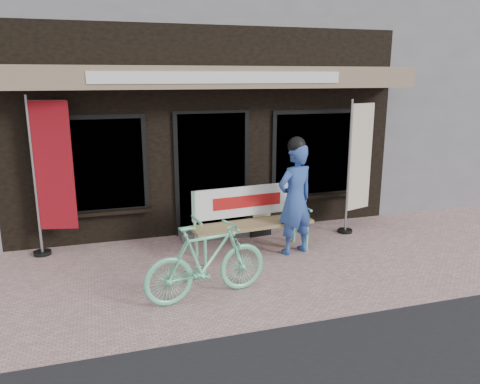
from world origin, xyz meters
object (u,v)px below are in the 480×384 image
object	(u,v)px
bicycle	(207,261)
person	(295,197)
bench	(250,215)
nobori_red	(51,175)
nobori_cream	(358,164)
menu_stand	(261,214)

from	to	relation	value
bicycle	person	bearing A→B (deg)	-66.63
bench	person	distance (m)	0.77
bicycle	nobori_red	world-z (taller)	nobori_red
person	nobori_cream	bearing A→B (deg)	8.93
bench	person	bearing A→B (deg)	-26.37
nobori_cream	bench	bearing A→B (deg)	174.37
bicycle	nobori_cream	bearing A→B (deg)	-70.47
person	menu_stand	size ratio (longest dim) A/B	2.36
bicycle	nobori_red	distance (m)	3.01
nobori_cream	person	bearing A→B (deg)	-172.45
bicycle	nobori_red	size ratio (longest dim) A/B	0.66
nobori_red	nobori_cream	distance (m)	5.16
nobori_cream	menu_stand	xyz separation A→B (m)	(-1.77, 0.19, -0.83)
bench	menu_stand	xyz separation A→B (m)	(0.42, 0.66, -0.21)
bench	nobori_red	size ratio (longest dim) A/B	0.79
bicycle	menu_stand	bearing A→B (deg)	-45.72
nobori_red	menu_stand	distance (m)	3.50
nobori_cream	bicycle	bearing A→B (deg)	-167.80
bicycle	nobori_cream	xyz separation A→B (m)	(3.22, 1.85, 0.73)
bench	nobori_red	world-z (taller)	nobori_red
nobori_red	bench	bearing A→B (deg)	-2.86
bench	nobori_cream	distance (m)	2.32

